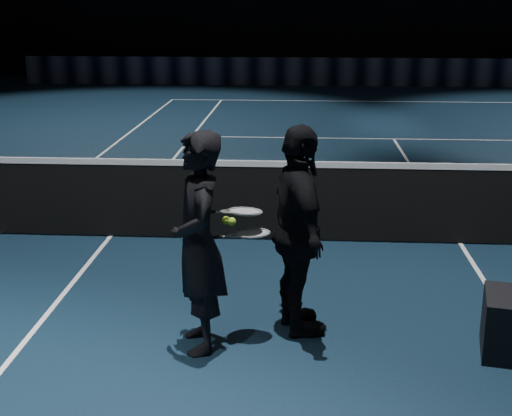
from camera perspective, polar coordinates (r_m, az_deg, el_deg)
The scene contains 10 objects.
floor at distance 8.58m, azimuth 16.03°, elevation -2.77°, with size 36.00×36.00×0.00m, color black.
court_lines at distance 8.58m, azimuth 16.03°, elevation -2.74°, with size 10.98×23.78×0.01m, color white, non-canonical shape.
net_mesh at distance 8.45m, azimuth 16.26°, elevation 0.12°, with size 12.80×0.02×0.86m, color black.
net_tape at distance 8.33m, azimuth 16.52°, elevation 3.19°, with size 12.80×0.03×0.07m, color white.
sponsor_backdrop at distance 23.60m, azimuth 8.35°, elevation 10.72°, with size 22.00×0.15×0.90m, color black.
player_a at distance 5.59m, azimuth -4.63°, elevation -2.82°, with size 0.65×0.43×1.78m, color black.
player_b at distance 5.85m, azimuth 3.43°, elevation -1.91°, with size 1.04×0.43×1.78m, color black.
racket_lower at distance 5.71m, azimuth -0.27°, elevation -2.03°, with size 0.68×0.22×0.03m, color black, non-canonical shape.
racket_upper at distance 5.67m, azimuth -0.88°, elevation -0.27°, with size 0.68×0.22×0.03m, color black, non-canonical shape.
tennis_balls at distance 5.61m, azimuth -2.17°, elevation -0.87°, with size 0.12×0.10×0.12m, color #BAEF32, non-canonical shape.
Camera 1 is at (-1.86, -7.92, 2.73)m, focal length 50.00 mm.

